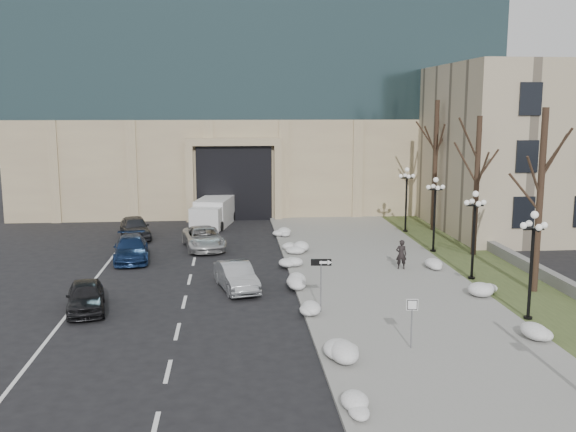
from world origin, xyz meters
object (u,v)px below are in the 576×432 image
object	(u,v)px
pedestrian	(401,254)
lamppost_c	(435,204)
car_a	(86,296)
car_e	(135,227)
lamppost_a	(532,251)
keep_sign	(412,313)
lamppost_d	(406,191)
lamppost_b	(474,223)
car_b	(236,276)
car_d	(204,238)
car_c	(131,249)
box_truck	(214,212)
one_way_sign	(325,269)

from	to	relation	value
pedestrian	lamppost_c	world-z (taller)	lamppost_c
car_a	car_e	world-z (taller)	car_e
car_e	lamppost_a	xyz separation A→B (m)	(19.24, -19.31, 2.31)
keep_sign	lamppost_d	size ratio (longest dim) A/B	0.42
car_e	lamppost_b	xyz separation A→B (m)	(19.24, -12.81, 2.31)
keep_sign	lamppost_d	xyz separation A→B (m)	(5.93, 22.41, 1.59)
car_b	car_e	world-z (taller)	car_e
car_d	pedestrian	world-z (taller)	pedestrian
lamppost_c	lamppost_b	bearing A→B (deg)	-90.00
lamppost_a	lamppost_c	world-z (taller)	same
car_c	lamppost_a	distance (m)	22.56
car_d	lamppost_b	world-z (taller)	lamppost_b
car_b	box_truck	distance (m)	18.03
car_e	lamppost_d	world-z (taller)	lamppost_d
car_d	car_a	bearing A→B (deg)	-121.30
car_d	car_e	distance (m)	6.25
car_a	box_truck	bearing A→B (deg)	64.71
pedestrian	lamppost_d	xyz separation A→B (m)	(3.19, 10.72, 2.13)
car_d	lamppost_c	bearing A→B (deg)	-19.95
car_e	one_way_sign	distance (m)	20.72
car_b	car_d	bearing A→B (deg)	88.12
box_truck	lamppost_a	xyz separation A→B (m)	(13.87, -23.78, 2.07)
car_d	car_e	bearing A→B (deg)	131.08
car_c	car_d	size ratio (longest dim) A/B	0.96
car_d	lamppost_a	distance (m)	21.19
lamppost_a	lamppost_d	bearing A→B (deg)	90.00
car_d	lamppost_b	bearing A→B (deg)	-42.25
car_d	lamppost_c	xyz separation A→B (m)	(14.35, -2.42, 2.37)
one_way_sign	car_d	bearing A→B (deg)	117.87
car_b	lamppost_b	xyz separation A→B (m)	(12.35, 0.68, 2.38)
car_a	lamppost_a	distance (m)	19.46
box_truck	car_b	bearing A→B (deg)	-73.21
car_e	pedestrian	xyz separation A→B (m)	(16.05, -10.53, 0.18)
car_c	one_way_sign	world-z (taller)	one_way_sign
car_b	lamppost_c	world-z (taller)	lamppost_c
lamppost_b	lamppost_c	distance (m)	6.50
lamppost_b	car_a	bearing A→B (deg)	-169.76
box_truck	one_way_sign	xyz separation A→B (m)	(5.34, -22.17, 1.07)
box_truck	keep_sign	bearing A→B (deg)	-61.48
car_c	one_way_sign	bearing A→B (deg)	-55.40
car_a	pedestrian	bearing A→B (deg)	8.61
car_a	car_d	size ratio (longest dim) A/B	0.79
car_e	box_truck	bearing A→B (deg)	25.01
car_a	lamppost_d	distance (m)	25.30
car_c	lamppost_c	distance (m)	18.67
pedestrian	lamppost_b	world-z (taller)	lamppost_b
car_a	box_truck	size ratio (longest dim) A/B	0.58
box_truck	car_a	bearing A→B (deg)	-92.14
keep_sign	lamppost_b	size ratio (longest dim) A/B	0.42
car_a	car_e	bearing A→B (deg)	79.38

